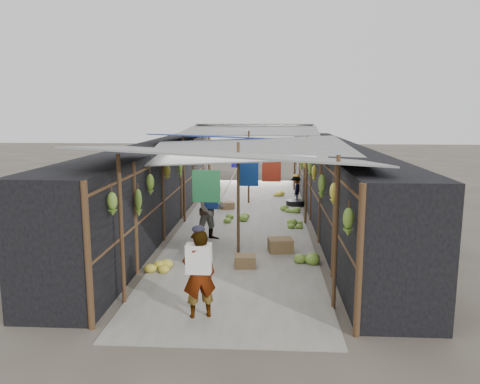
% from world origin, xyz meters
% --- Properties ---
extents(ground, '(80.00, 80.00, 0.00)m').
position_xyz_m(ground, '(0.00, 0.00, 0.00)').
color(ground, '#6B6356').
rests_on(ground, ground).
extents(aisle_slab, '(3.60, 16.00, 0.02)m').
position_xyz_m(aisle_slab, '(0.00, 6.50, 0.01)').
color(aisle_slab, '#9E998E').
rests_on(aisle_slab, ground).
extents(stall_left, '(1.40, 15.00, 2.30)m').
position_xyz_m(stall_left, '(-2.70, 6.50, 1.15)').
color(stall_left, black).
rests_on(stall_left, ground).
extents(stall_right, '(1.40, 15.00, 2.30)m').
position_xyz_m(stall_right, '(2.70, 6.50, 1.15)').
color(stall_right, black).
rests_on(stall_right, ground).
extents(crate_near, '(0.47, 0.38, 0.27)m').
position_xyz_m(crate_near, '(0.21, 1.97, 0.14)').
color(crate_near, '#946F4B').
rests_on(crate_near, ground).
extents(crate_mid, '(0.62, 0.52, 0.34)m').
position_xyz_m(crate_mid, '(0.99, 3.11, 0.17)').
color(crate_mid, '#946F4B').
rests_on(crate_mid, ground).
extents(crate_back, '(0.49, 0.44, 0.26)m').
position_xyz_m(crate_back, '(-0.66, 7.88, 0.13)').
color(crate_back, '#946F4B').
rests_on(crate_back, ground).
extents(black_basin, '(0.64, 0.64, 0.19)m').
position_xyz_m(black_basin, '(1.66, 8.68, 0.10)').
color(black_basin, black).
rests_on(black_basin, ground).
extents(vendor_elderly, '(0.62, 0.50, 1.46)m').
position_xyz_m(vendor_elderly, '(-0.41, -0.50, 0.73)').
color(vendor_elderly, silver).
rests_on(vendor_elderly, ground).
extents(shopper_blue, '(1.00, 0.94, 1.63)m').
position_xyz_m(shopper_blue, '(-0.78, 4.05, 0.82)').
color(shopper_blue, '#2142A7').
rests_on(shopper_blue, ground).
extents(vendor_seated, '(0.44, 0.68, 1.00)m').
position_xyz_m(vendor_seated, '(1.70, 9.10, 0.50)').
color(vendor_seated, '#4B4741').
rests_on(vendor_seated, ground).
extents(market_canopy, '(5.62, 15.20, 2.77)m').
position_xyz_m(market_canopy, '(0.03, 6.83, 2.40)').
color(market_canopy, brown).
rests_on(market_canopy, ground).
extents(hanging_bananas, '(3.95, 13.99, 0.83)m').
position_xyz_m(hanging_bananas, '(0.13, 6.77, 1.68)').
color(hanging_bananas, olive).
rests_on(hanging_bananas, ground).
extents(floor_bananas, '(3.86, 10.29, 0.34)m').
position_xyz_m(floor_bananas, '(-0.14, 7.09, 0.15)').
color(floor_bananas, olive).
rests_on(floor_bananas, ground).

